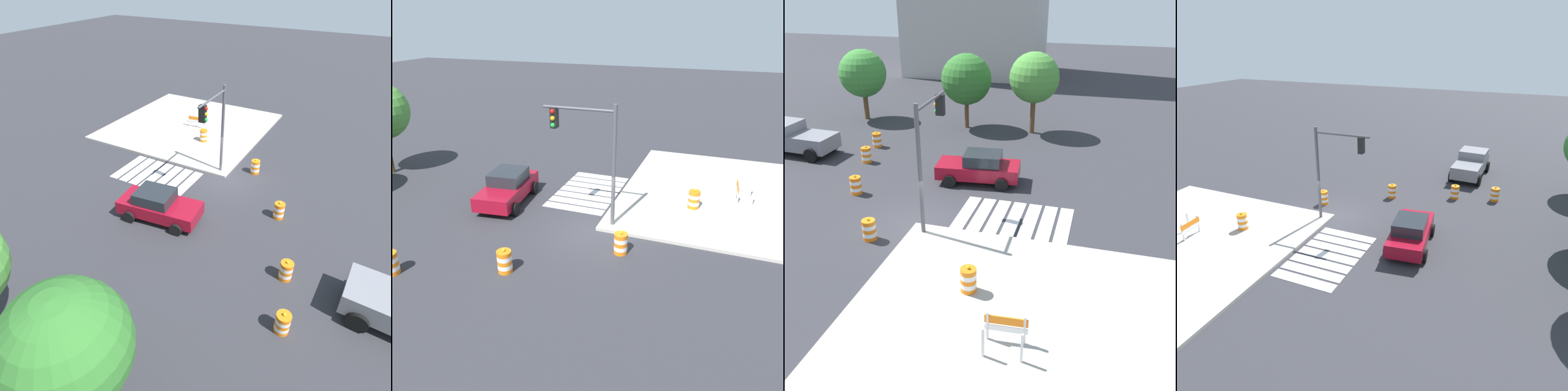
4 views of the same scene
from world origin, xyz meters
TOP-DOWN VIEW (x-y plane):
  - ground_plane at (0.00, 0.00)m, footprint 120.00×120.00m
  - sidewalk_corner at (6.00, -6.00)m, footprint 12.00×12.00m
  - crosswalk_stripes at (4.00, 1.80)m, footprint 5.10×3.20m
  - sports_car at (1.38, 5.30)m, footprint 4.49×2.52m
  - traffic_barrel_near_corner at (-6.38, 8.72)m, footprint 0.56×0.56m
  - traffic_barrel_crosswalk_end at (-5.74, 6.17)m, footprint 0.56×0.56m
  - traffic_barrel_median_near at (-4.17, 2.20)m, footprint 0.56×0.56m
  - traffic_barrel_median_far at (-1.40, -1.56)m, footprint 0.56×0.56m
  - traffic_barrel_on_sidewalk at (3.61, -3.89)m, footprint 0.56×0.56m
  - construction_barricade at (5.39, -6.03)m, footprint 1.30×0.87m
  - traffic_light_pole at (0.56, 0.54)m, footprint 0.47×3.29m
  - street_tree_streetside_mid at (-2.09, 14.18)m, footprint 3.47×3.47m

SIDE VIEW (x-z plane):
  - ground_plane at x=0.00m, z-range 0.00..0.00m
  - crosswalk_stripes at x=4.00m, z-range 0.00..0.02m
  - sidewalk_corner at x=6.00m, z-range 0.00..0.15m
  - traffic_barrel_near_corner at x=-6.38m, z-range -0.06..0.96m
  - traffic_barrel_crosswalk_end at x=-5.74m, z-range -0.06..0.96m
  - traffic_barrel_median_near at x=-4.17m, z-range -0.06..0.96m
  - traffic_barrel_median_far at x=-1.40m, z-range -0.06..0.96m
  - traffic_barrel_on_sidewalk at x=3.61m, z-range 0.09..1.11m
  - construction_barricade at x=5.39m, z-range 0.22..1.22m
  - sports_car at x=1.38m, z-range 0.00..1.63m
  - street_tree_streetside_mid at x=-2.09m, z-range 0.84..6.00m
  - traffic_light_pole at x=0.56m, z-range 1.16..6.66m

